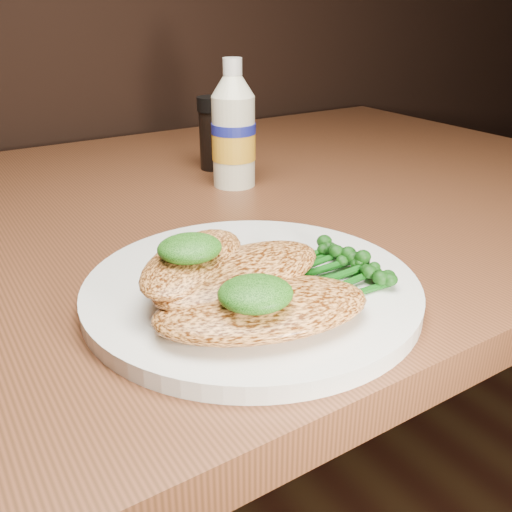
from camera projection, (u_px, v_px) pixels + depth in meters
dining_table at (232, 421)px, 0.88m from camera, size 1.20×0.80×0.75m
plate at (252, 289)px, 0.48m from camera, size 0.28×0.28×0.01m
chicken_front at (262, 308)px, 0.41m from camera, size 0.18×0.13×0.03m
chicken_mid at (240, 273)px, 0.44m from camera, size 0.17×0.10×0.02m
chicken_back at (193, 261)px, 0.45m from camera, size 0.14×0.14×0.02m
pesto_front at (255, 293)px, 0.39m from camera, size 0.07×0.06×0.02m
pesto_back at (190, 248)px, 0.43m from camera, size 0.06×0.06×0.02m
broccolini_bundle at (309, 273)px, 0.46m from camera, size 0.15×0.12×0.02m
mayo_bottle at (233, 124)px, 0.73m from camera, size 0.06×0.06×0.17m
pepper_grinder at (213, 134)px, 0.82m from camera, size 0.05×0.05×0.11m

